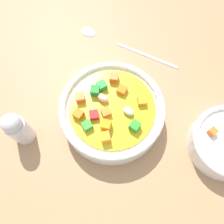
% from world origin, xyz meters
% --- Properties ---
extents(ground_plane, '(1.40, 1.40, 0.02)m').
position_xyz_m(ground_plane, '(0.00, 0.00, -0.01)').
color(ground_plane, '#9E754F').
extents(soup_bowl_main, '(0.18, 0.18, 0.06)m').
position_xyz_m(soup_bowl_main, '(-0.00, 0.00, 0.03)').
color(soup_bowl_main, white).
rests_on(soup_bowl_main, ground_plane).
extents(spoon, '(0.08, 0.21, 0.01)m').
position_xyz_m(spoon, '(0.12, 0.12, 0.00)').
color(spoon, silver).
rests_on(spoon, ground_plane).
extents(pepper_shaker, '(0.04, 0.04, 0.08)m').
position_xyz_m(pepper_shaker, '(-0.13, 0.09, 0.04)').
color(pepper_shaker, silver).
rests_on(pepper_shaker, ground_plane).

